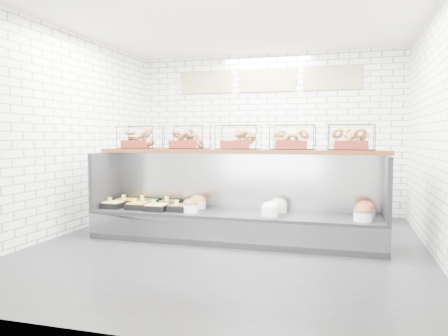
% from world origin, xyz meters
% --- Properties ---
extents(ground, '(5.50, 5.50, 0.00)m').
position_xyz_m(ground, '(0.00, 0.00, 0.00)').
color(ground, black).
rests_on(ground, ground).
extents(room_shell, '(5.02, 5.51, 3.01)m').
position_xyz_m(room_shell, '(0.00, 0.60, 2.06)').
color(room_shell, white).
rests_on(room_shell, ground).
extents(display_case, '(4.00, 0.90, 1.20)m').
position_xyz_m(display_case, '(-0.01, 0.35, 0.33)').
color(display_case, black).
rests_on(display_case, ground).
extents(bagel_shelf, '(4.10, 0.50, 0.40)m').
position_xyz_m(bagel_shelf, '(-0.00, 0.52, 1.38)').
color(bagel_shelf, '#4C2510').
rests_on(bagel_shelf, display_case).
extents(prep_counter, '(4.00, 0.60, 1.20)m').
position_xyz_m(prep_counter, '(-0.00, 2.43, 0.47)').
color(prep_counter, '#93969B').
rests_on(prep_counter, ground).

